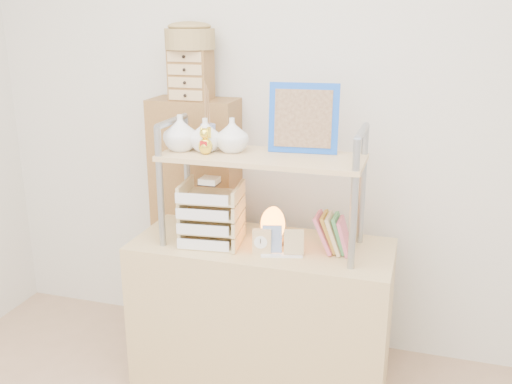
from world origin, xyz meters
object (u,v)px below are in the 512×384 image
cabinet (197,222)px  letter_tray (211,217)px  salt_lamp (273,225)px  desk (262,316)px

cabinet → letter_tray: cabinet is taller
letter_tray → salt_lamp: bearing=13.7°
desk → salt_lamp: bearing=9.3°
letter_tray → cabinet: bearing=120.1°
desk → letter_tray: letter_tray is taller
desk → cabinet: bearing=142.2°
desk → cabinet: cabinet is taller
cabinet → salt_lamp: 0.66m
salt_lamp → letter_tray: bearing=-166.3°
letter_tray → salt_lamp: size_ratio=1.73×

